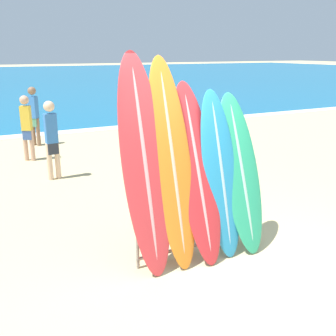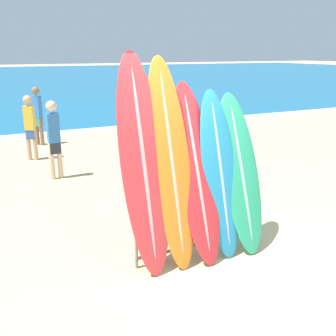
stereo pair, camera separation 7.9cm
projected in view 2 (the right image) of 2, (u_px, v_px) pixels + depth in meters
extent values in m
plane|color=tan|center=(236.00, 263.00, 4.87)|extent=(160.00, 160.00, 0.00)
cube|color=#146693|center=(4.00, 78.00, 38.42)|extent=(120.00, 60.00, 0.00)
cube|color=white|center=(71.00, 131.00, 12.79)|extent=(120.00, 0.60, 0.01)
cylinder|color=gray|center=(136.00, 233.00, 4.63)|extent=(0.04, 0.04, 0.92)
cylinder|color=gray|center=(248.00, 210.00, 5.30)|extent=(0.04, 0.04, 0.92)
cylinder|color=gray|center=(196.00, 188.00, 4.84)|extent=(1.66, 0.04, 0.04)
cylinder|color=gray|center=(195.00, 245.00, 5.06)|extent=(1.66, 0.04, 0.04)
ellipsoid|color=red|center=(143.00, 164.00, 4.52)|extent=(0.55, 0.80, 2.55)
ellipsoid|color=#D59E9F|center=(143.00, 164.00, 4.52)|extent=(0.10, 0.78, 2.45)
ellipsoid|color=orange|center=(171.00, 163.00, 4.67)|extent=(0.50, 0.82, 2.49)
ellipsoid|color=beige|center=(171.00, 163.00, 4.67)|extent=(0.09, 0.80, 2.39)
ellipsoid|color=red|center=(196.00, 172.00, 4.82)|extent=(0.52, 0.88, 2.18)
ellipsoid|color=#D19A9C|center=(196.00, 172.00, 4.82)|extent=(0.09, 0.86, 2.10)
ellipsoid|color=teal|center=(220.00, 174.00, 4.94)|extent=(0.49, 0.70, 2.08)
ellipsoid|color=#98BACC|center=(220.00, 174.00, 4.94)|extent=(0.09, 0.68, 2.00)
ellipsoid|color=#289E70|center=(240.00, 173.00, 5.08)|extent=(0.54, 0.82, 2.02)
ellipsoid|color=#9AC3B3|center=(240.00, 173.00, 5.08)|extent=(0.10, 0.80, 1.94)
cylinder|color=beige|center=(60.00, 160.00, 8.04)|extent=(0.11, 0.11, 0.76)
cylinder|color=beige|center=(52.00, 161.00, 7.96)|extent=(0.11, 0.11, 0.76)
cube|color=#282D38|center=(55.00, 148.00, 7.93)|extent=(0.23, 0.15, 0.23)
cube|color=#3370BC|center=(53.00, 128.00, 7.81)|extent=(0.25, 0.17, 0.59)
sphere|color=beige|center=(51.00, 106.00, 7.69)|extent=(0.21, 0.21, 0.21)
cylinder|color=#846047|center=(42.00, 132.00, 10.86)|extent=(0.11, 0.11, 0.76)
cylinder|color=#846047|center=(37.00, 131.00, 10.92)|extent=(0.11, 0.11, 0.76)
cube|color=#478466|center=(38.00, 122.00, 10.81)|extent=(0.24, 0.25, 0.23)
cube|color=#3370BC|center=(37.00, 107.00, 10.69)|extent=(0.26, 0.27, 0.60)
sphere|color=#846047|center=(35.00, 91.00, 10.57)|extent=(0.22, 0.22, 0.22)
cylinder|color=tan|center=(29.00, 145.00, 9.39)|extent=(0.10, 0.10, 0.73)
cylinder|color=tan|center=(35.00, 145.00, 9.38)|extent=(0.10, 0.10, 0.73)
cube|color=#385693|center=(31.00, 134.00, 9.31)|extent=(0.24, 0.21, 0.22)
cube|color=gold|center=(29.00, 118.00, 9.20)|extent=(0.26, 0.23, 0.57)
sphere|color=tan|center=(27.00, 100.00, 9.08)|extent=(0.21, 0.21, 0.21)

